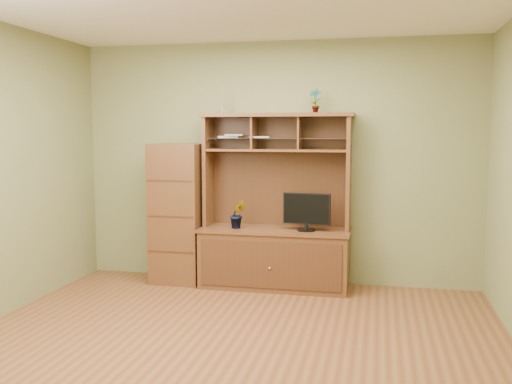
% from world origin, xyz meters
% --- Properties ---
extents(room, '(4.54, 4.04, 2.74)m').
position_xyz_m(room, '(0.00, 0.00, 1.35)').
color(room, brown).
rests_on(room, ground).
extents(media_hutch, '(1.66, 0.61, 1.90)m').
position_xyz_m(media_hutch, '(0.04, 1.73, 0.52)').
color(media_hutch, '#482914').
rests_on(media_hutch, room).
extents(monitor, '(0.51, 0.19, 0.40)m').
position_xyz_m(monitor, '(0.39, 1.65, 0.86)').
color(monitor, black).
rests_on(monitor, media_hutch).
extents(orchid_plant, '(0.21, 0.19, 0.31)m').
position_xyz_m(orchid_plant, '(-0.36, 1.65, 0.81)').
color(orchid_plant, '#26571D').
rests_on(orchid_plant, media_hutch).
extents(top_plant, '(0.16, 0.13, 0.26)m').
position_xyz_m(top_plant, '(0.45, 1.80, 2.03)').
color(top_plant, '#2F5F21').
rests_on(top_plant, media_hutch).
extents(reed_diffuser, '(0.06, 0.06, 0.29)m').
position_xyz_m(reed_diffuser, '(-0.57, 1.80, 2.01)').
color(reed_diffuser, silver).
rests_on(reed_diffuser, media_hutch).
extents(magazines, '(0.61, 0.23, 0.04)m').
position_xyz_m(magazines, '(-0.38, 1.80, 1.65)').
color(magazines, '#A3A2A7').
rests_on(magazines, media_hutch).
extents(side_cabinet, '(0.56, 0.51, 1.57)m').
position_xyz_m(side_cabinet, '(-1.08, 1.73, 0.78)').
color(side_cabinet, '#482914').
rests_on(side_cabinet, room).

